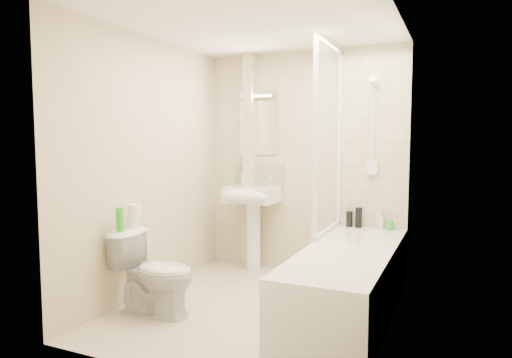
% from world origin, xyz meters
% --- Properties ---
extents(floor, '(2.50, 2.50, 0.00)m').
position_xyz_m(floor, '(0.00, 0.00, 0.00)').
color(floor, beige).
rests_on(floor, ground).
extents(wall_back, '(2.20, 0.02, 2.40)m').
position_xyz_m(wall_back, '(0.00, 1.25, 1.20)').
color(wall_back, beige).
rests_on(wall_back, ground).
extents(wall_left, '(0.02, 2.50, 2.40)m').
position_xyz_m(wall_left, '(-1.10, 0.00, 1.20)').
color(wall_left, beige).
rests_on(wall_left, ground).
extents(wall_right, '(0.02, 2.50, 2.40)m').
position_xyz_m(wall_right, '(1.10, 0.00, 1.20)').
color(wall_right, beige).
rests_on(wall_right, ground).
extents(ceiling, '(2.20, 2.50, 0.02)m').
position_xyz_m(ceiling, '(0.00, 0.00, 2.40)').
color(ceiling, white).
rests_on(ceiling, wall_back).
extents(tile_back, '(0.70, 0.01, 1.75)m').
position_xyz_m(tile_back, '(0.75, 1.24, 1.42)').
color(tile_back, beige).
rests_on(tile_back, wall_back).
extents(tile_right, '(0.01, 2.10, 1.75)m').
position_xyz_m(tile_right, '(1.09, 0.20, 1.42)').
color(tile_right, beige).
rests_on(tile_right, wall_right).
extents(pipe_boxing, '(0.12, 0.12, 2.40)m').
position_xyz_m(pipe_boxing, '(-0.62, 1.19, 1.20)').
color(pipe_boxing, beige).
rests_on(pipe_boxing, ground).
extents(splashback, '(0.60, 0.02, 0.30)m').
position_xyz_m(splashback, '(-0.52, 1.24, 1.03)').
color(splashback, beige).
rests_on(splashback, wall_back).
extents(mirror, '(0.46, 0.01, 0.60)m').
position_xyz_m(mirror, '(-0.52, 1.24, 1.58)').
color(mirror, white).
rests_on(mirror, wall_back).
extents(strip_light, '(0.42, 0.07, 0.07)m').
position_xyz_m(strip_light, '(-0.52, 1.22, 1.95)').
color(strip_light, silver).
rests_on(strip_light, wall_back).
extents(bathtub, '(0.70, 2.10, 0.55)m').
position_xyz_m(bathtub, '(0.75, 0.20, 0.29)').
color(bathtub, white).
rests_on(bathtub, ground).
extents(shower_screen, '(0.04, 0.92, 1.80)m').
position_xyz_m(shower_screen, '(0.40, 0.80, 1.45)').
color(shower_screen, white).
rests_on(shower_screen, bathtub).
extents(shower_fixture, '(0.10, 0.16, 0.99)m').
position_xyz_m(shower_fixture, '(0.75, 1.19, 1.55)').
color(shower_fixture, white).
rests_on(shower_fixture, wall_back).
extents(pedestal_sink, '(0.55, 0.50, 1.06)m').
position_xyz_m(pedestal_sink, '(-0.52, 1.01, 0.75)').
color(pedestal_sink, white).
rests_on(pedestal_sink, ground).
extents(bottle_black_a, '(0.07, 0.07, 0.16)m').
position_xyz_m(bottle_black_a, '(0.53, 1.16, 0.63)').
color(bottle_black_a, black).
rests_on(bottle_black_a, bathtub).
extents(bottle_black_b, '(0.07, 0.07, 0.21)m').
position_xyz_m(bottle_black_b, '(0.63, 1.16, 0.65)').
color(bottle_black_b, black).
rests_on(bottle_black_b, bathtub).
extents(bottle_cream, '(0.06, 0.06, 0.19)m').
position_xyz_m(bottle_cream, '(0.83, 1.16, 0.65)').
color(bottle_cream, beige).
rests_on(bottle_cream, bathtub).
extents(bottle_white_b, '(0.06, 0.06, 0.13)m').
position_xyz_m(bottle_white_b, '(0.85, 1.16, 0.61)').
color(bottle_white_b, white).
rests_on(bottle_white_b, bathtub).
extents(bottle_green, '(0.07, 0.07, 0.09)m').
position_xyz_m(bottle_green, '(0.94, 1.16, 0.60)').
color(bottle_green, green).
rests_on(bottle_green, bathtub).
extents(toilet, '(0.46, 0.72, 0.70)m').
position_xyz_m(toilet, '(-0.72, -0.45, 0.35)').
color(toilet, white).
rests_on(toilet, ground).
extents(toilet_roll_lower, '(0.10, 0.10, 0.10)m').
position_xyz_m(toilet_roll_lower, '(-0.99, -0.39, 0.75)').
color(toilet_roll_lower, white).
rests_on(toilet_roll_lower, toilet).
extents(toilet_roll_upper, '(0.10, 0.10, 0.10)m').
position_xyz_m(toilet_roll_upper, '(-0.98, -0.38, 0.85)').
color(toilet_roll_upper, white).
rests_on(toilet_roll_upper, toilet_roll_lower).
extents(green_bottle, '(0.06, 0.06, 0.20)m').
position_xyz_m(green_bottle, '(-0.96, -0.58, 0.80)').
color(green_bottle, green).
rests_on(green_bottle, toilet).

